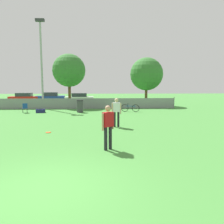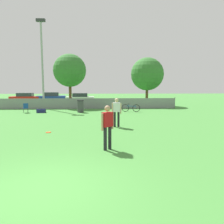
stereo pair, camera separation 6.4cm
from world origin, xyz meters
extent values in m
plane|color=#428438|center=(0.00, 0.00, 0.00)|extent=(120.00, 120.00, 0.00)
cube|color=gray|center=(0.00, 18.00, 0.55)|extent=(18.55, 0.03, 1.10)
cylinder|color=slate|center=(9.28, 18.00, 0.61)|extent=(0.07, 0.07, 1.21)
cylinder|color=#9E9EA3|center=(-4.70, 18.51, 4.41)|extent=(0.20, 0.20, 8.83)
cube|color=#333338|center=(-4.70, 18.51, 9.03)|extent=(0.90, 0.36, 0.28)
cylinder|color=brown|center=(-2.12, 20.25, 1.37)|extent=(0.32, 0.32, 2.74)
sphere|color=#33702D|center=(-2.12, 20.25, 4.12)|extent=(3.69, 3.69, 3.69)
cylinder|color=brown|center=(6.98, 21.51, 1.16)|extent=(0.32, 0.32, 2.32)
sphere|color=#33702D|center=(6.98, 21.51, 3.81)|extent=(3.95, 3.95, 3.95)
cylinder|color=black|center=(2.19, 7.75, 0.45)|extent=(0.13, 0.13, 0.90)
cylinder|color=black|center=(2.42, 7.76, 0.45)|extent=(0.13, 0.13, 0.90)
cube|color=silver|center=(2.31, 7.75, 1.17)|extent=(0.42, 0.23, 0.55)
sphere|color=#D8AD8C|center=(2.31, 7.75, 1.59)|extent=(0.22, 0.22, 0.22)
cylinder|color=#D8AD8C|center=(2.06, 7.75, 1.10)|extent=(0.08, 0.08, 0.64)
cylinder|color=#D8AD8C|center=(2.55, 7.76, 1.10)|extent=(0.08, 0.08, 0.64)
cylinder|color=black|center=(1.55, 3.11, 0.45)|extent=(0.13, 0.13, 0.90)
cylinder|color=black|center=(1.73, 3.25, 0.45)|extent=(0.13, 0.13, 0.90)
cube|color=#B21419|center=(1.64, 3.18, 1.17)|extent=(0.46, 0.42, 0.55)
sphere|color=tan|center=(1.64, 3.18, 1.59)|extent=(0.22, 0.22, 0.22)
cylinder|color=tan|center=(1.44, 3.03, 1.10)|extent=(0.08, 0.08, 0.64)
cylinder|color=tan|center=(1.83, 3.33, 1.10)|extent=(0.08, 0.08, 0.64)
cylinder|color=#E5591E|center=(-1.36, 6.37, 0.01)|extent=(0.27, 0.27, 0.03)
torus|color=#E5591E|center=(-1.36, 6.37, 0.01)|extent=(0.28, 0.28, 0.03)
cylinder|color=#333338|center=(-5.34, 15.23, 0.19)|extent=(0.02, 0.02, 0.39)
cylinder|color=#333338|center=(-5.67, 15.07, 0.19)|extent=(0.02, 0.02, 0.39)
cylinder|color=#333338|center=(-5.18, 14.90, 0.19)|extent=(0.02, 0.02, 0.39)
cylinder|color=#333338|center=(-5.51, 14.74, 0.19)|extent=(0.02, 0.02, 0.39)
cube|color=navy|center=(-5.42, 14.99, 0.40)|extent=(0.56, 0.56, 0.03)
cube|color=navy|center=(-5.33, 14.81, 0.64)|extent=(0.38, 0.21, 0.44)
torus|color=black|center=(3.66, 15.27, 0.35)|extent=(0.69, 0.23, 0.70)
torus|color=black|center=(4.64, 15.00, 0.35)|extent=(0.69, 0.23, 0.70)
cylinder|color=#195999|center=(4.15, 15.13, 0.53)|extent=(0.92, 0.28, 0.04)
cylinder|color=#195999|center=(3.93, 15.19, 0.53)|extent=(0.03, 0.03, 0.36)
cylinder|color=#195999|center=(4.56, 15.02, 0.53)|extent=(0.03, 0.03, 0.33)
cube|color=black|center=(3.93, 15.19, 0.73)|extent=(0.17, 0.10, 0.04)
cylinder|color=black|center=(4.56, 15.02, 0.69)|extent=(0.14, 0.43, 0.03)
cylinder|color=#3F3F44|center=(-0.49, 15.00, 0.52)|extent=(0.57, 0.57, 1.04)
cylinder|color=black|center=(-0.49, 15.00, 1.08)|extent=(0.60, 0.60, 0.08)
cube|color=navy|center=(-4.01, 14.88, 0.17)|extent=(0.75, 0.41, 0.34)
cube|color=black|center=(-4.01, 14.88, 0.35)|extent=(0.64, 0.04, 0.02)
cylinder|color=black|center=(-8.40, 28.16, 0.32)|extent=(0.64, 0.22, 0.63)
cylinder|color=black|center=(-8.32, 26.73, 0.32)|extent=(0.64, 0.22, 0.63)
cylinder|color=black|center=(-10.95, 28.01, 0.32)|extent=(0.64, 0.22, 0.63)
cylinder|color=black|center=(-10.86, 26.58, 0.32)|extent=(0.64, 0.22, 0.63)
cube|color=red|center=(-9.63, 27.37, 0.53)|extent=(4.20, 1.90, 0.67)
cube|color=#2D333D|center=(-9.63, 27.37, 1.12)|extent=(2.22, 1.58, 0.50)
cylinder|color=black|center=(-4.80, 28.70, 0.32)|extent=(0.65, 0.26, 0.64)
cylinder|color=black|center=(-4.60, 27.21, 0.32)|extent=(0.65, 0.26, 0.64)
cylinder|color=black|center=(-7.37, 28.37, 0.32)|extent=(0.65, 0.26, 0.64)
cylinder|color=black|center=(-7.17, 26.87, 0.32)|extent=(0.65, 0.26, 0.64)
cube|color=navy|center=(-5.99, 27.79, 0.55)|extent=(4.37, 2.25, 0.71)
cube|color=#2D333D|center=(-5.99, 27.79, 1.18)|extent=(2.35, 1.79, 0.54)
cylinder|color=black|center=(-0.35, 26.52, 0.33)|extent=(0.66, 0.20, 0.66)
cylinder|color=black|center=(-0.29, 25.09, 0.33)|extent=(0.66, 0.20, 0.66)
cylinder|color=black|center=(-2.77, 26.43, 0.33)|extent=(0.66, 0.20, 0.66)
cylinder|color=black|center=(-2.72, 25.00, 0.33)|extent=(0.66, 0.20, 0.66)
cube|color=white|center=(-1.53, 25.76, 0.55)|extent=(3.97, 1.80, 0.67)
cube|color=#2D333D|center=(-1.53, 25.76, 1.13)|extent=(2.09, 1.53, 0.50)
camera|label=1|loc=(1.34, -4.93, 2.44)|focal=35.00mm
camera|label=2|loc=(1.41, -4.94, 2.44)|focal=35.00mm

